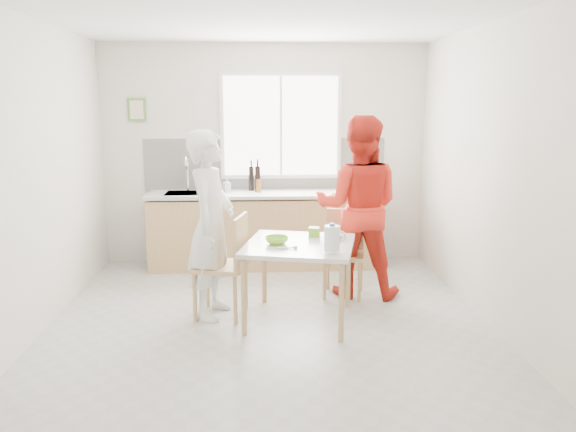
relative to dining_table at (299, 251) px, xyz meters
name	(u,v)px	position (x,y,z in m)	size (l,w,h in m)	color
ground	(269,326)	(-0.28, -0.14, -0.66)	(4.50, 4.50, 0.00)	#B7B7B2
room_shell	(268,144)	(-0.28, -0.14, 0.99)	(4.50, 4.50, 4.50)	silver
window	(281,126)	(-0.08, 2.09, 1.04)	(1.50, 0.06, 1.30)	white
backsplash	(265,165)	(-0.28, 2.10, 0.57)	(3.00, 0.02, 0.65)	white
picture_frame	(137,110)	(-1.83, 2.09, 1.24)	(0.22, 0.03, 0.28)	#609142
kitchen_counter	(266,232)	(-0.28, 1.81, -0.24)	(2.84, 0.64, 1.37)	tan
dining_table	(299,251)	(0.00, 0.00, 0.00)	(1.14, 1.14, 0.74)	silver
chair_left	(228,261)	(-0.66, 0.15, -0.13)	(0.54, 0.54, 0.97)	tan
chair_far	(344,248)	(0.52, 0.72, -0.17)	(0.49, 0.49, 0.89)	tan
person_white	(211,225)	(-0.81, 0.18, 0.22)	(0.64, 0.42, 1.75)	white
person_red	(358,207)	(0.66, 0.70, 0.27)	(0.91, 0.71, 1.86)	red
bowl_green	(277,240)	(-0.21, 0.00, 0.11)	(0.21, 0.21, 0.07)	#7FCE2F
bowl_white	(335,236)	(0.35, 0.18, 0.10)	(0.19, 0.19, 0.05)	silver
milk_jug	(332,238)	(0.25, -0.34, 0.21)	(0.19, 0.14, 0.24)	white
green_box	(314,232)	(0.16, 0.25, 0.12)	(0.10, 0.10, 0.09)	#79B92A
spoon	(287,248)	(-0.13, -0.20, 0.09)	(0.01, 0.01, 0.16)	#A5A5AA
cutting_board	(349,193)	(0.72, 1.69, 0.27)	(0.35, 0.25, 0.01)	#A5D731
wine_bottle_a	(258,179)	(-0.37, 1.84, 0.42)	(0.07, 0.07, 0.32)	black
wine_bottle_b	(251,178)	(-0.45, 1.96, 0.41)	(0.07, 0.07, 0.30)	black
jar_amber	(259,186)	(-0.36, 1.82, 0.34)	(0.06, 0.06, 0.16)	brown
soap_bottle	(227,185)	(-0.75, 1.86, 0.35)	(0.08, 0.08, 0.17)	#999999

